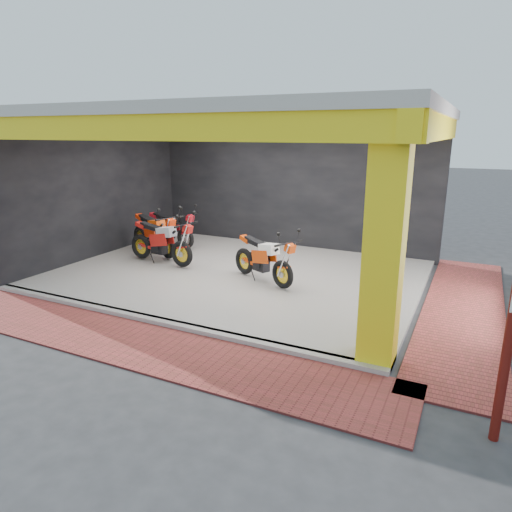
{
  "coord_description": "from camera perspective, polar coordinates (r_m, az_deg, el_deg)",
  "views": [
    {
      "loc": [
        4.81,
        -6.87,
        3.24
      ],
      "look_at": [
        1.05,
        0.82,
        0.9
      ],
      "focal_mm": 32.0,
      "sensor_mm": 36.0,
      "label": 1
    }
  ],
  "objects": [
    {
      "name": "showroom_floor",
      "position": [
        10.58,
        -2.28,
        -2.28
      ],
      "size": [
        8.0,
        6.0,
        0.1
      ],
      "primitive_type": "cube",
      "color": "silver",
      "rests_on": "ground"
    },
    {
      "name": "back_wall",
      "position": [
        12.99,
        4.21,
        8.65
      ],
      "size": [
        8.2,
        0.2,
        3.5
      ],
      "primitive_type": "cube",
      "color": "black",
      "rests_on": "ground"
    },
    {
      "name": "corner_column",
      "position": [
        6.39,
        15.78,
        1.22
      ],
      "size": [
        0.5,
        0.5,
        3.5
      ],
      "primitive_type": "cube",
      "color": "yellow",
      "rests_on": "ground"
    },
    {
      "name": "moto_row_b",
      "position": [
        12.61,
        -8.86,
        3.45
      ],
      "size": [
        2.04,
        1.03,
        1.19
      ],
      "primitive_type": null,
      "rotation": [
        0.0,
        0.0,
        -0.16
      ],
      "color": "red",
      "rests_on": "showroom_floor"
    },
    {
      "name": "showroom_ceiling",
      "position": [
        10.1,
        -2.5,
        17.31
      ],
      "size": [
        8.4,
        6.4,
        0.2
      ],
      "primitive_type": "cube",
      "color": "beige",
      "rests_on": "corner_column"
    },
    {
      "name": "paver_right",
      "position": [
        9.44,
        24.49,
        -6.14
      ],
      "size": [
        1.4,
        7.0,
        0.03
      ],
      "primitive_type": "cube",
      "color": "#9C3633",
      "rests_on": "ground"
    },
    {
      "name": "moto_hero",
      "position": [
        9.26,
        3.38,
        -0.62
      ],
      "size": [
        2.11,
        1.5,
        1.21
      ],
      "primitive_type": null,
      "rotation": [
        0.0,
        0.0,
        -0.44
      ],
      "color": "#DE3F09",
      "rests_on": "showroom_floor"
    },
    {
      "name": "signpost",
      "position": [
        5.32,
        29.37,
        -6.95
      ],
      "size": [
        0.1,
        0.35,
        2.56
      ],
      "rotation": [
        0.0,
        0.0,
        -0.23
      ],
      "color": "#5F140E",
      "rests_on": "ground"
    },
    {
      "name": "floor_kerb",
      "position": [
        8.22,
        -12.41,
        -7.93
      ],
      "size": [
        8.0,
        0.2,
        0.1
      ],
      "primitive_type": "cube",
      "color": "silver",
      "rests_on": "ground"
    },
    {
      "name": "header_beam_right",
      "position": [
        8.91,
        21.59,
        14.65
      ],
      "size": [
        0.3,
        6.4,
        0.4
      ],
      "primitive_type": "cube",
      "color": "yellow",
      "rests_on": "corner_column"
    },
    {
      "name": "header_beam_front",
      "position": [
        7.59,
        -13.75,
        15.32
      ],
      "size": [
        8.4,
        0.3,
        0.4
      ],
      "primitive_type": "cube",
      "color": "yellow",
      "rests_on": "corner_column"
    },
    {
      "name": "left_wall",
      "position": [
        12.66,
        -19.08,
        7.69
      ],
      "size": [
        0.2,
        6.2,
        3.5
      ],
      "primitive_type": "cube",
      "color": "black",
      "rests_on": "ground"
    },
    {
      "name": "paver_front",
      "position": [
        7.7,
        -16.03,
        -10.12
      ],
      "size": [
        9.0,
        1.4,
        0.03
      ],
      "primitive_type": "cube",
      "color": "#9C3633",
      "rests_on": "ground"
    },
    {
      "name": "ground",
      "position": [
        8.99,
        -8.36,
        -6.01
      ],
      "size": [
        80.0,
        80.0,
        0.0
      ],
      "primitive_type": "plane",
      "color": "#2D2D30",
      "rests_on": "ground"
    },
    {
      "name": "moto_row_a",
      "position": [
        10.88,
        -9.33,
        1.81
      ],
      "size": [
        2.18,
        1.02,
        1.29
      ],
      "primitive_type": null,
      "rotation": [
        0.0,
        0.0,
        -0.12
      ],
      "color": "red",
      "rests_on": "showroom_floor"
    },
    {
      "name": "moto_row_c",
      "position": [
        11.67,
        -11.09,
        2.69
      ],
      "size": [
        2.28,
        1.53,
        1.31
      ],
      "primitive_type": null,
      "rotation": [
        0.0,
        0.0,
        -0.38
      ],
      "color": "red",
      "rests_on": "showroom_floor"
    }
  ]
}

